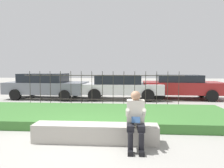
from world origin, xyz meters
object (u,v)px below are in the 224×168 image
(car_parked_center, at_px, (120,86))
(car_parked_left, at_px, (46,85))
(person_seated_reader, at_px, (136,118))
(stone_bench, at_px, (95,134))
(car_parked_right, at_px, (181,86))

(car_parked_center, relative_size, car_parked_left, 0.98)
(person_seated_reader, relative_size, car_parked_center, 0.28)
(stone_bench, bearing_deg, car_parked_right, 63.48)
(stone_bench, bearing_deg, car_parked_left, 119.09)
(car_parked_center, bearing_deg, car_parked_left, 179.20)
(car_parked_left, bearing_deg, person_seated_reader, -53.11)
(person_seated_reader, relative_size, car_parked_right, 0.29)
(stone_bench, height_order, car_parked_left, car_parked_left)
(car_parked_center, bearing_deg, car_parked_right, 6.21)
(car_parked_right, distance_m, car_parked_left, 7.45)
(car_parked_center, bearing_deg, person_seated_reader, -85.86)
(person_seated_reader, bearing_deg, car_parked_center, 94.79)
(person_seated_reader, relative_size, car_parked_left, 0.27)
(car_parked_right, bearing_deg, car_parked_left, -175.17)
(person_seated_reader, distance_m, car_parked_left, 8.57)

